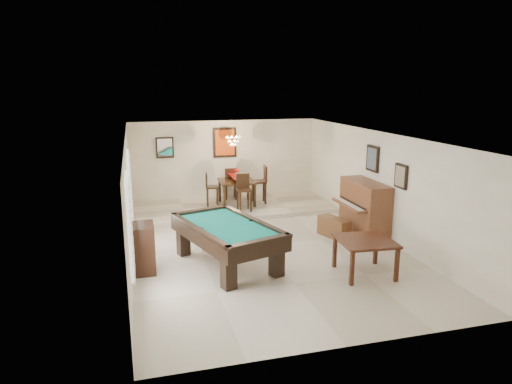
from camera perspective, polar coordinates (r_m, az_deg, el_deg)
name	(u,v)px	position (r m, az deg, el deg)	size (l,w,h in m)	color
ground_plane	(263,245)	(10.94, 0.82, -6.63)	(6.00, 9.00, 0.02)	beige
wall_back	(225,161)	(14.86, -3.92, 3.92)	(6.00, 0.04, 2.60)	silver
wall_front	(351,263)	(6.54, 11.81, -8.72)	(6.00, 0.04, 2.60)	silver
wall_left	(129,200)	(10.18, -15.63, -0.94)	(0.04, 9.00, 2.60)	silver
wall_right	(379,184)	(11.72, 15.10, 0.94)	(0.04, 9.00, 2.60)	silver
ceiling	(263,135)	(10.34, 0.87, 7.09)	(6.00, 9.00, 0.04)	white
dining_step	(233,207)	(13.92, -2.83, -1.93)	(6.00, 2.50, 0.12)	beige
window_left_front	(130,225)	(8.03, -15.50, -3.99)	(0.06, 1.00, 1.70)	white
window_left_rear	(130,189)	(10.74, -15.49, 0.35)	(0.06, 1.00, 1.70)	white
pool_table	(227,245)	(9.65, -3.63, -6.63)	(1.42, 2.61, 0.87)	black
square_table	(365,257)	(9.45, 13.42, -7.89)	(1.05, 1.05, 0.73)	black
upright_piano	(359,209)	(11.70, 12.70, -2.06)	(0.92, 1.64, 1.37)	brown
piano_bench	(334,228)	(11.54, 9.73, -4.40)	(0.34, 0.89, 0.49)	brown
apothecary_chest	(144,248)	(9.54, -13.88, -6.84)	(0.44, 0.66, 1.00)	black
dining_table	(237,190)	(13.96, -2.43, 0.20)	(1.05, 1.05, 0.87)	black
flower_vase	(237,173)	(13.84, -2.45, 2.45)	(0.15, 0.15, 0.25)	#B8110F
dining_chair_south	(244,193)	(13.20, -1.48, -0.11)	(0.40, 0.40, 1.07)	black
dining_chair_north	(230,183)	(14.62, -3.23, 1.12)	(0.38, 0.38, 1.03)	black
dining_chair_west	(212,190)	(13.82, -5.50, 0.30)	(0.37, 0.37, 1.00)	black
dining_chair_east	(259,185)	(14.08, 0.39, 0.94)	(0.43, 0.43, 1.16)	black
chandelier	(233,137)	(13.47, -2.89, 6.83)	(0.44, 0.44, 0.60)	#FFE5B2
back_painting	(225,142)	(14.73, -3.92, 6.20)	(0.75, 0.06, 0.95)	#D84C14
back_mirror	(165,148)	(14.50, -11.33, 5.46)	(0.55, 0.06, 0.65)	white
right_picture_upper	(373,159)	(11.85, 14.38, 4.07)	(0.06, 0.55, 0.65)	slate
right_picture_lower	(401,176)	(10.79, 17.67, 1.89)	(0.06, 0.45, 0.55)	gray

